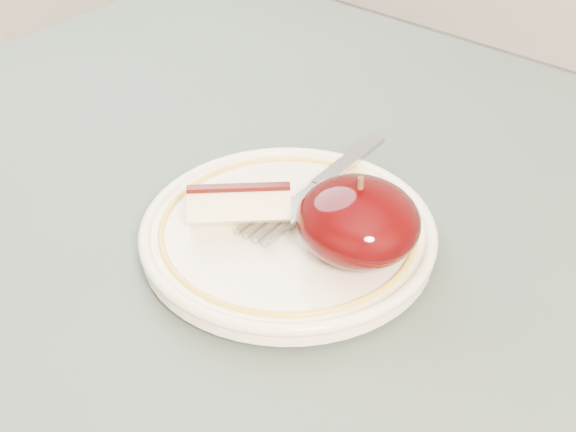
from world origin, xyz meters
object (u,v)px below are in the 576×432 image
Objects in this scene: table at (238,403)px; fork at (316,187)px; plate at (288,233)px; apple_half at (358,221)px.

fork is (-0.02, 0.12, 0.11)m from table.
apple_half reaches higher than plate.
apple_half reaches higher than table.
fork is (-0.06, 0.04, -0.02)m from apple_half.
fork is at bearing 149.54° from apple_half.
plate is at bearing -170.27° from apple_half.
apple_half is at bearing -123.33° from fork.
plate is 0.06m from apple_half.
table is 4.44× the size of plate.
apple_half is (0.04, 0.08, 0.13)m from table.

